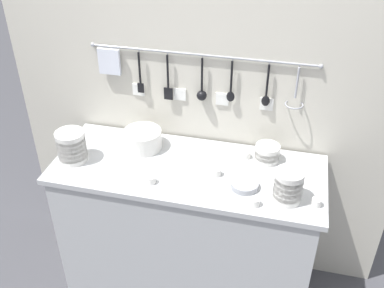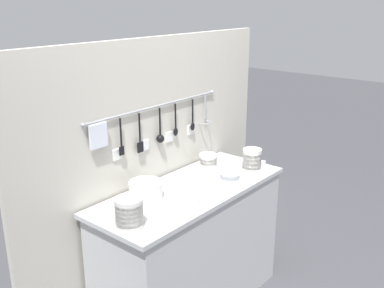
% 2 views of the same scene
% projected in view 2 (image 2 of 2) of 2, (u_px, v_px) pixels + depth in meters
% --- Properties ---
extents(counter, '(1.44, 0.58, 0.92)m').
position_uv_depth(counter, '(191.00, 249.00, 3.12)').
color(counter, '#B7BABC').
rests_on(counter, ground).
extents(back_wall, '(2.24, 0.11, 1.89)m').
position_uv_depth(back_wall, '(156.00, 173.00, 3.17)').
color(back_wall, beige).
rests_on(back_wall, ground).
extents(bowl_stack_back_corner, '(0.13, 0.13, 0.10)m').
position_uv_depth(bowl_stack_back_corner, '(208.00, 160.00, 3.35)').
color(bowl_stack_back_corner, silver).
rests_on(bowl_stack_back_corner, counter).
extents(bowl_stack_short_front, '(0.16, 0.16, 0.17)m').
position_uv_depth(bowl_stack_short_front, '(129.00, 213.00, 2.45)').
color(bowl_stack_short_front, silver).
rests_on(bowl_stack_short_front, counter).
extents(bowl_stack_wide_centre, '(0.14, 0.14, 0.17)m').
position_uv_depth(bowl_stack_wide_centre, '(252.00, 160.00, 3.25)').
color(bowl_stack_wide_centre, silver).
rests_on(bowl_stack_wide_centre, counter).
extents(plate_stack, '(0.21, 0.21, 0.11)m').
position_uv_depth(plate_stack, '(146.00, 190.00, 2.82)').
color(plate_stack, silver).
rests_on(plate_stack, counter).
extents(steel_mixing_bowl, '(0.14, 0.14, 0.03)m').
position_uv_depth(steel_mixing_bowl, '(230.00, 176.00, 3.15)').
color(steel_mixing_bowl, '#93969E').
rests_on(steel_mixing_bowl, counter).
extents(cup_mid_row, '(0.05, 0.05, 0.04)m').
position_uv_depth(cup_mid_row, '(209.00, 179.00, 3.07)').
color(cup_mid_row, silver).
rests_on(cup_mid_row, counter).
extents(cup_edge_near, '(0.05, 0.05, 0.04)m').
position_uv_depth(cup_edge_near, '(197.00, 200.00, 2.76)').
color(cup_edge_near, silver).
rests_on(cup_edge_near, counter).
extents(cup_by_caddy, '(0.05, 0.05, 0.04)m').
position_uv_depth(cup_by_caddy, '(199.00, 168.00, 3.28)').
color(cup_by_caddy, silver).
rests_on(cup_by_caddy, counter).
extents(cup_back_right, '(0.05, 0.05, 0.04)m').
position_uv_depth(cup_back_right, '(250.00, 177.00, 3.12)').
color(cup_back_right, silver).
rests_on(cup_back_right, counter).
extents(cup_centre, '(0.05, 0.05, 0.04)m').
position_uv_depth(cup_centre, '(263.00, 164.00, 3.37)').
color(cup_centre, silver).
rests_on(cup_centre, counter).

